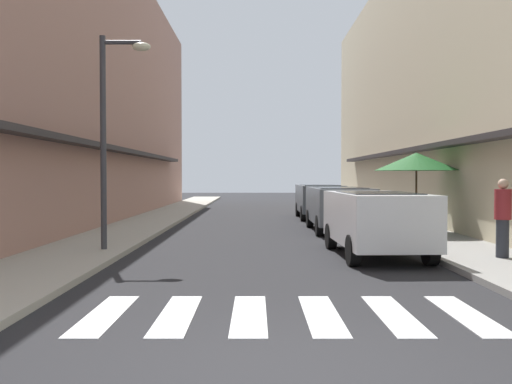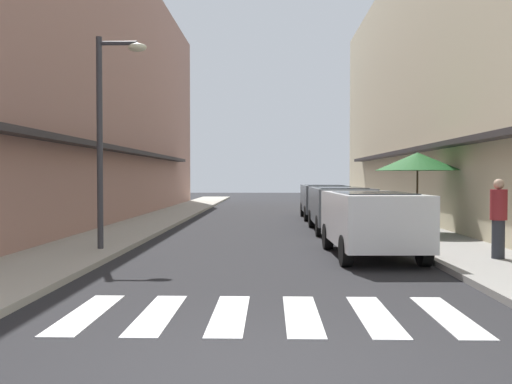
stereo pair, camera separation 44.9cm
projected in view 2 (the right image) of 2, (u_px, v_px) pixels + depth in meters
The scene contains 13 objects.
ground_plane at pixel (269, 226), 20.45m from camera, with size 84.71×84.71×0.00m, color #232326.
sidewalk_left at pixel (146, 224), 20.56m from camera, with size 2.27×53.91×0.12m, color #ADA899.
sidewalk_right at pixel (393, 225), 20.33m from camera, with size 2.27×53.91×0.12m, color gray.
building_row_left at pixel (57, 79), 21.43m from camera, with size 5.50×36.66×11.14m.
building_row_right at pixel (486, 75), 21.00m from camera, with size 5.50×36.66×11.30m.
crosswalk at pixel (266, 315), 7.33m from camera, with size 5.20×2.20×0.01m.
parked_car_near at pixel (371, 216), 12.61m from camera, with size 1.92×4.16×1.47m.
parked_car_mid at pixel (340, 204), 18.37m from camera, with size 1.82×4.49×1.47m.
parked_car_far at pixel (323, 197), 24.02m from camera, with size 1.81×4.22×1.47m.
street_lamp at pixel (108, 118), 13.11m from camera, with size 1.19×0.28×4.97m.
cafe_umbrella at pixel (417, 162), 17.03m from camera, with size 2.56×2.56×2.44m.
planter_midblock at pixel (417, 220), 15.49m from camera, with size 0.82×0.82×1.05m.
pedestrian_walking_near at pixel (498, 217), 11.57m from camera, with size 0.34×0.34×1.65m.
Camera 2 is at (0.06, -5.01, 1.82)m, focal length 39.24 mm.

